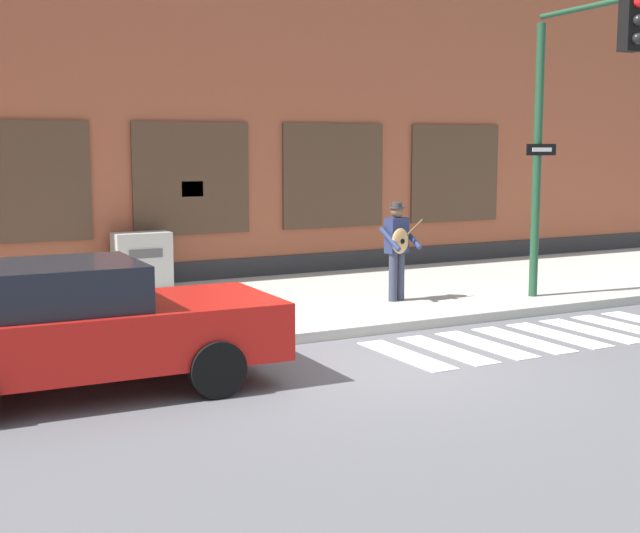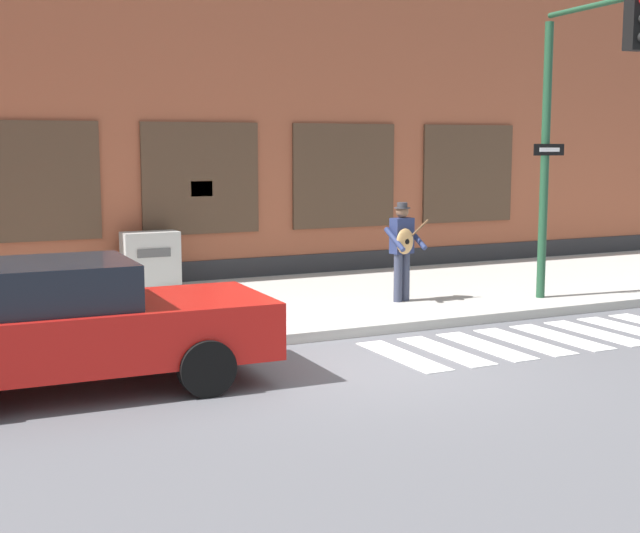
% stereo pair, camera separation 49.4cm
% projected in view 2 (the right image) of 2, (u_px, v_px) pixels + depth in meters
% --- Properties ---
extents(ground_plane, '(160.00, 160.00, 0.00)m').
position_uv_depth(ground_plane, '(372.00, 366.00, 11.56)').
color(ground_plane, '#56565B').
extents(sidewalk, '(28.00, 5.39, 0.15)m').
position_uv_depth(sidewalk, '(252.00, 306.00, 15.34)').
color(sidewalk, '#ADAAA3').
rests_on(sidewalk, ground).
extents(building_backdrop, '(28.00, 4.06, 7.91)m').
position_uv_depth(building_backdrop, '(170.00, 92.00, 18.99)').
color(building_backdrop, brown).
rests_on(building_backdrop, ground).
extents(crosswalk, '(5.20, 1.90, 0.01)m').
position_uv_depth(crosswalk, '(542.00, 339.00, 13.08)').
color(crosswalk, silver).
rests_on(crosswalk, ground).
extents(red_car, '(4.64, 2.07, 1.53)m').
position_uv_depth(red_car, '(68.00, 326.00, 10.30)').
color(red_car, red).
rests_on(red_car, ground).
extents(busker, '(0.75, 0.59, 1.71)m').
position_uv_depth(busker, '(403.00, 246.00, 15.24)').
color(busker, '#33384C').
rests_on(busker, sidewalk).
extents(traffic_light, '(0.67, 2.53, 4.95)m').
position_uv_depth(traffic_light, '(581.00, 99.00, 14.41)').
color(traffic_light, '#1E472D').
rests_on(traffic_light, sidewalk).
extents(utility_box, '(1.05, 0.54, 1.06)m').
position_uv_depth(utility_box, '(151.00, 260.00, 16.76)').
color(utility_box, '#ADADA8').
rests_on(utility_box, sidewalk).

